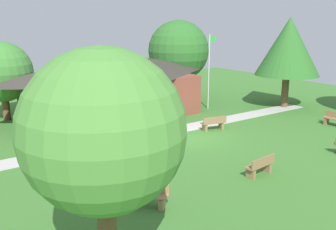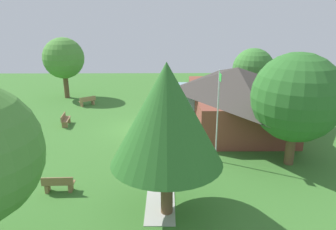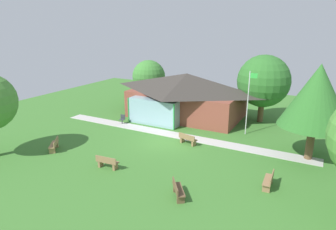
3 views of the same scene
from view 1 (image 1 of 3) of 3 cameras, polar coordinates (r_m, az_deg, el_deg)
The scene contains 13 objects.
ground_plane at distance 21.16m, azimuth 3.78°, elevation -3.37°, with size 44.00×44.00×0.00m, color #3D752D.
pavilion at distance 25.65m, azimuth -8.63°, elevation 4.78°, with size 11.57×8.09×4.31m.
footpath at distance 22.43m, azimuth 1.04°, elevation -2.26°, with size 22.40×1.30×0.03m, color #BCB7B2.
flagpole at distance 27.40m, azimuth 6.19°, elevation 6.96°, with size 0.64×0.08×5.31m.
bench_front_center at distance 16.53m, azimuth 13.62°, elevation -7.45°, with size 1.53×0.57×0.84m.
bench_rear_near_path at distance 22.50m, azimuth 6.83°, elevation -1.29°, with size 1.56×0.78×0.84m.
bench_lawn_far_right at distance 25.34m, azimuth 23.77°, elevation -0.65°, with size 0.49×1.51×0.84m.
bench_front_left at distance 13.64m, azimuth -3.03°, elevation -11.87°, with size 1.25×1.47×0.84m.
patio_chair_west at distance 20.01m, azimuth -12.51°, elevation -3.48°, with size 0.52×0.52×0.86m.
tree_behind_pavilion_right at distance 30.68m, azimuth 1.58°, elevation 9.56°, with size 4.80×4.80×6.29m.
tree_lawn_corner at distance 8.91m, azimuth -9.69°, elevation -2.49°, with size 3.91×3.91×5.85m.
tree_east_hedge at distance 28.98m, azimuth 17.57°, elevation 9.71°, with size 4.59×4.59×6.50m.
tree_behind_pavilion_left at distance 26.32m, azimuth -23.55°, elevation 5.91°, with size 3.79×3.79×5.01m.
Camera 1 is at (-12.81, -15.57, 6.42)m, focal length 40.76 mm.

